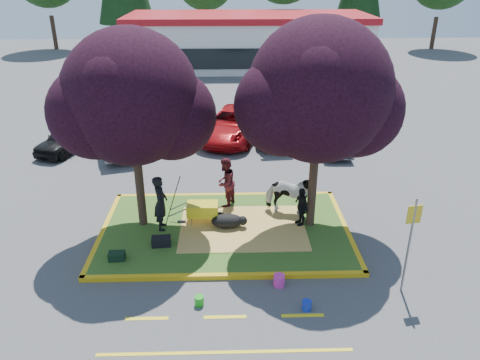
{
  "coord_description": "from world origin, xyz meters",
  "views": [
    {
      "loc": [
        0.12,
        -13.6,
        8.24
      ],
      "look_at": [
        0.52,
        0.5,
        1.7
      ],
      "focal_mm": 35.0,
      "sensor_mm": 36.0,
      "label": 1
    }
  ],
  "objects_px": {
    "cow": "(290,195)",
    "car_black": "(67,138)",
    "sign_post": "(411,235)",
    "wheelbarrow": "(203,209)",
    "bucket_green": "(199,301)",
    "calf": "(227,221)",
    "bucket_blue": "(307,305)",
    "car_silver": "(119,135)",
    "bucket_pink": "(279,280)",
    "handler": "(161,203)"
  },
  "relations": [
    {
      "from": "bucket_pink",
      "to": "car_silver",
      "type": "xyz_separation_m",
      "value": [
        -6.61,
        10.69,
        0.59
      ]
    },
    {
      "from": "calf",
      "to": "handler",
      "type": "bearing_deg",
      "value": 170.59
    },
    {
      "from": "calf",
      "to": "sign_post",
      "type": "relative_size",
      "value": 0.37
    },
    {
      "from": "cow",
      "to": "wheelbarrow",
      "type": "distance_m",
      "value": 3.06
    },
    {
      "from": "sign_post",
      "to": "bucket_blue",
      "type": "height_order",
      "value": "sign_post"
    },
    {
      "from": "wheelbarrow",
      "to": "sign_post",
      "type": "height_order",
      "value": "sign_post"
    },
    {
      "from": "sign_post",
      "to": "cow",
      "type": "bearing_deg",
      "value": 112.17
    },
    {
      "from": "bucket_green",
      "to": "car_silver",
      "type": "distance_m",
      "value": 12.29
    },
    {
      "from": "calf",
      "to": "handler",
      "type": "height_order",
      "value": "handler"
    },
    {
      "from": "bucket_blue",
      "to": "car_black",
      "type": "bearing_deg",
      "value": 129.52
    },
    {
      "from": "wheelbarrow",
      "to": "sign_post",
      "type": "distance_m",
      "value": 6.83
    },
    {
      "from": "bucket_pink",
      "to": "cow",
      "type": "bearing_deg",
      "value": 79.04
    },
    {
      "from": "handler",
      "to": "car_silver",
      "type": "distance_m",
      "value": 8.24
    },
    {
      "from": "cow",
      "to": "calf",
      "type": "relative_size",
      "value": 1.66
    },
    {
      "from": "sign_post",
      "to": "calf",
      "type": "bearing_deg",
      "value": 135.29
    },
    {
      "from": "calf",
      "to": "car_black",
      "type": "relative_size",
      "value": 0.29
    },
    {
      "from": "handler",
      "to": "bucket_green",
      "type": "xyz_separation_m",
      "value": [
        1.42,
        -3.78,
        -0.96
      ]
    },
    {
      "from": "car_silver",
      "to": "wheelbarrow",
      "type": "bearing_deg",
      "value": 104.77
    },
    {
      "from": "cow",
      "to": "handler",
      "type": "relative_size",
      "value": 0.94
    },
    {
      "from": "calf",
      "to": "handler",
      "type": "distance_m",
      "value": 2.3
    },
    {
      "from": "car_black",
      "to": "bucket_green",
      "type": "bearing_deg",
      "value": -37.23
    },
    {
      "from": "bucket_green",
      "to": "car_silver",
      "type": "height_order",
      "value": "car_silver"
    },
    {
      "from": "bucket_green",
      "to": "car_black",
      "type": "relative_size",
      "value": 0.07
    },
    {
      "from": "handler",
      "to": "wheelbarrow",
      "type": "bearing_deg",
      "value": -78.3
    },
    {
      "from": "bucket_green",
      "to": "wheelbarrow",
      "type": "bearing_deg",
      "value": 90.92
    },
    {
      "from": "bucket_green",
      "to": "bucket_pink",
      "type": "xyz_separation_m",
      "value": [
        2.2,
        0.76,
        0.04
      ]
    },
    {
      "from": "handler",
      "to": "car_silver",
      "type": "bearing_deg",
      "value": 18.61
    },
    {
      "from": "cow",
      "to": "sign_post",
      "type": "distance_m",
      "value": 5.0
    },
    {
      "from": "bucket_green",
      "to": "car_black",
      "type": "height_order",
      "value": "car_black"
    },
    {
      "from": "bucket_green",
      "to": "sign_post",
      "type": "bearing_deg",
      "value": 4.67
    },
    {
      "from": "sign_post",
      "to": "bucket_blue",
      "type": "relative_size",
      "value": 10.66
    },
    {
      "from": "calf",
      "to": "bucket_blue",
      "type": "relative_size",
      "value": 3.98
    },
    {
      "from": "cow",
      "to": "car_black",
      "type": "relative_size",
      "value": 0.49
    },
    {
      "from": "wheelbarrow",
      "to": "bucket_green",
      "type": "height_order",
      "value": "wheelbarrow"
    },
    {
      "from": "cow",
      "to": "bucket_blue",
      "type": "bearing_deg",
      "value": -165.69
    },
    {
      "from": "wheelbarrow",
      "to": "bucket_green",
      "type": "relative_size",
      "value": 7.2
    },
    {
      "from": "sign_post",
      "to": "bucket_blue",
      "type": "bearing_deg",
      "value": -175.47
    },
    {
      "from": "cow",
      "to": "car_black",
      "type": "distance_m",
      "value": 12.04
    },
    {
      "from": "cow",
      "to": "bucket_pink",
      "type": "height_order",
      "value": "cow"
    },
    {
      "from": "sign_post",
      "to": "car_black",
      "type": "height_order",
      "value": "sign_post"
    },
    {
      "from": "car_black",
      "to": "car_silver",
      "type": "relative_size",
      "value": 0.78
    },
    {
      "from": "sign_post",
      "to": "bucket_pink",
      "type": "xyz_separation_m",
      "value": [
        -3.37,
        0.3,
        -1.62
      ]
    },
    {
      "from": "bucket_blue",
      "to": "car_silver",
      "type": "relative_size",
      "value": 0.06
    },
    {
      "from": "wheelbarrow",
      "to": "car_black",
      "type": "height_order",
      "value": "car_black"
    },
    {
      "from": "calf",
      "to": "bucket_green",
      "type": "distance_m",
      "value": 3.86
    },
    {
      "from": "calf",
      "to": "wheelbarrow",
      "type": "bearing_deg",
      "value": 147.53
    },
    {
      "from": "handler",
      "to": "bucket_blue",
      "type": "relative_size",
      "value": 7.04
    },
    {
      "from": "bucket_green",
      "to": "calf",
      "type": "bearing_deg",
      "value": 78.66
    },
    {
      "from": "wheelbarrow",
      "to": "bucket_green",
      "type": "xyz_separation_m",
      "value": [
        0.07,
        -4.13,
        -0.51
      ]
    },
    {
      "from": "wheelbarrow",
      "to": "car_silver",
      "type": "height_order",
      "value": "car_silver"
    }
  ]
}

